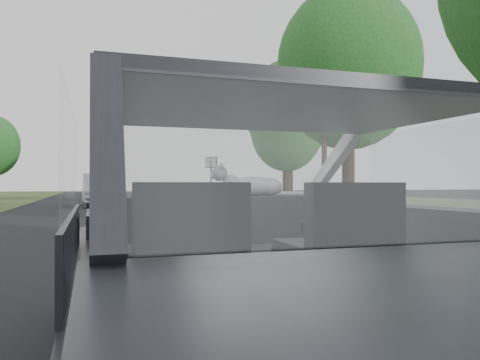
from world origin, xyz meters
TOP-DOWN VIEW (x-y plane):
  - subject_car at (0.00, 0.00)m, footprint 1.80×4.00m
  - dashboard at (0.00, 0.62)m, footprint 1.58×0.45m
  - driver_seat at (-0.40, -0.29)m, footprint 0.50×0.72m
  - passenger_seat at (0.40, -0.29)m, footprint 0.50×0.72m
  - steering_wheel at (-0.40, 0.33)m, footprint 0.36×0.36m
  - cat at (0.24, 0.62)m, footprint 0.53×0.25m
  - guardrail at (4.30, 10.00)m, footprint 0.05×90.00m
  - other_car at (-0.31, 21.14)m, footprint 2.13×4.93m
  - highway_sign at (5.73, 23.48)m, footprint 0.53×0.99m
  - utility_pole at (8.55, 15.25)m, footprint 0.24×0.24m
  - tree_1 at (9.97, 15.70)m, footprint 8.30×8.30m
  - tree_2 at (10.82, 24.45)m, footprint 4.58×4.58m
  - tree_3 at (13.40, 29.88)m, footprint 8.58×8.58m

SIDE VIEW (x-z plane):
  - guardrail at x=4.30m, z-range 0.42..0.74m
  - subject_car at x=0.00m, z-range 0.00..1.45m
  - other_car at x=-0.31m, z-range 0.00..1.59m
  - dashboard at x=0.00m, z-range 0.70..1.00m
  - driver_seat at x=-0.40m, z-range 0.67..1.09m
  - passenger_seat at x=0.40m, z-range 0.67..1.09m
  - steering_wheel at x=-0.40m, z-range 0.90..0.94m
  - cat at x=0.24m, z-range 0.96..1.19m
  - highway_sign at x=5.73m, z-range 0.00..2.62m
  - tree_2 at x=10.82m, z-range 0.00..6.81m
  - utility_pole at x=8.55m, z-range 0.00..7.01m
  - tree_1 at x=9.97m, z-range 0.00..9.52m
  - tree_3 at x=13.40m, z-range 0.00..10.12m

